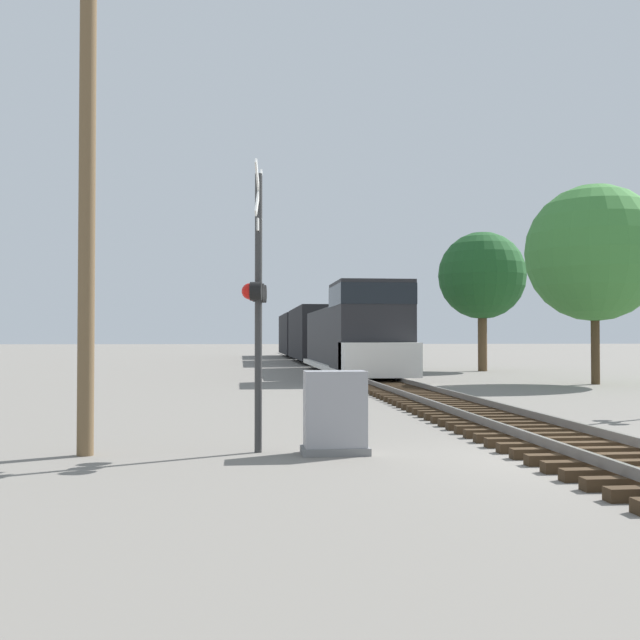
% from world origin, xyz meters
% --- Properties ---
extents(ground_plane, '(400.00, 400.00, 0.00)m').
position_xyz_m(ground_plane, '(0.00, 0.00, 0.00)').
color(ground_plane, slate).
extents(rail_track_bed, '(2.60, 160.00, 0.31)m').
position_xyz_m(rail_track_bed, '(0.00, -0.00, 0.14)').
color(rail_track_bed, '#382819').
rests_on(rail_track_bed, ground).
extents(freight_train, '(3.09, 50.03, 4.19)m').
position_xyz_m(freight_train, '(0.00, 42.35, 2.01)').
color(freight_train, '#232326').
rests_on(freight_train, ground).
extents(crossing_signal_near, '(0.43, 1.01, 4.72)m').
position_xyz_m(crossing_signal_near, '(-5.18, 1.40, 2.57)').
color(crossing_signal_near, '#333333').
rests_on(crossing_signal_near, ground).
extents(relay_cabinet, '(1.08, 0.60, 1.33)m').
position_xyz_m(relay_cabinet, '(-3.93, 1.08, 0.65)').
color(relay_cabinet, slate).
rests_on(relay_cabinet, ground).
extents(utility_pole, '(1.80, 0.26, 9.94)m').
position_xyz_m(utility_pole, '(-7.88, 1.36, 5.13)').
color(utility_pole, brown).
rests_on(utility_pole, ground).
extents(tree_far_right, '(5.48, 5.48, 7.99)m').
position_xyz_m(tree_far_right, '(8.65, 17.64, 5.24)').
color(tree_far_right, '#473521').
rests_on(tree_far_right, ground).
extents(tree_mid_background, '(4.84, 4.84, 7.73)m').
position_xyz_m(tree_mid_background, '(7.91, 29.39, 5.28)').
color(tree_mid_background, brown).
rests_on(tree_mid_background, ground).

